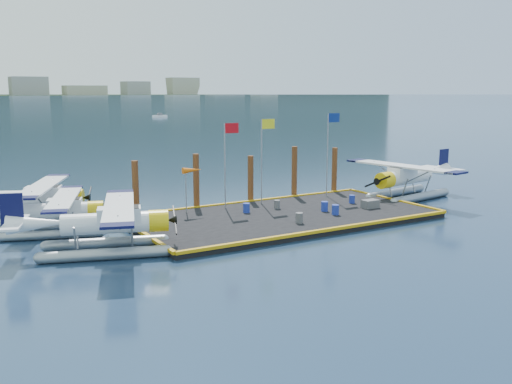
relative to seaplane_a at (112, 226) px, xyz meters
The scene contains 24 objects.
ground 12.63m from the seaplane_a, ahead, with size 4000.00×4000.00×0.00m, color #162944.
dock 12.61m from the seaplane_a, ahead, with size 20.00×10.00×0.40m, color black.
dock_bumpers 12.58m from the seaplane_a, ahead, with size 20.25×10.25×0.18m, color #C38D0B, non-canonical shape.
far_backdrop 1757.81m from the seaplane_a, 81.75° to the left, with size 3050.00×2050.00×810.00m.
seaplane_a is the anchor object (origin of this frame).
seaplane_b 5.82m from the seaplane_a, 105.94° to the left, with size 8.03×8.55×3.07m.
seaplane_c 9.68m from the seaplane_a, 102.75° to the left, with size 8.91×9.35×3.42m.
seaplane_d 25.03m from the seaplane_a, ahead, with size 9.57×10.51×3.71m.
drum_0 11.11m from the seaplane_a, 20.02° to the left, with size 0.46×0.46×0.65m, color #1C2F9A.
drum_1 15.26m from the seaplane_a, ahead, with size 0.48×0.48×0.68m, color #1C2F9A.
drum_2 15.39m from the seaplane_a, ahead, with size 0.48×0.48×0.67m, color #1C2F9A.
drum_3 11.79m from the seaplane_a, ahead, with size 0.47×0.47×0.66m, color #4F4F53.
drum_4 18.99m from the seaplane_a, ahead, with size 0.43×0.43×0.60m, color #1C2F9A.
drum_5 13.51m from the seaplane_a, 16.58° to the left, with size 0.43×0.43×0.60m, color #4F4F53.
crate 18.83m from the seaplane_a, ahead, with size 1.15×0.76×0.57m, color #4F4F53.
flagpole_red 12.01m from the seaplane_a, 30.25° to the left, with size 1.14×0.08×6.00m.
flagpole_yellow 14.63m from the seaplane_a, 24.20° to the left, with size 1.14×0.08×6.20m.
flagpole_blue 20.19m from the seaplane_a, 17.12° to the left, with size 1.14×0.08×6.50m.
windsock 9.55m from the seaplane_a, 38.67° to the left, with size 1.40×0.44×3.12m.
piling_0 8.43m from the seaplane_a, 62.66° to the left, with size 0.44×0.44×4.00m, color #4D2516.
piling_1 11.23m from the seaplane_a, 41.78° to the left, with size 0.44×0.44×4.20m, color #4D2516.
piling_2 14.88m from the seaplane_a, 30.15° to the left, with size 0.44×0.44×3.80m, color #4D2516.
piling_3 18.46m from the seaplane_a, 23.90° to the left, with size 0.44×0.44×4.30m, color #4D2516.
piling_4 22.17m from the seaplane_a, 19.70° to the left, with size 0.44×0.44×4.00m, color #4D2516.
Camera 1 is at (-20.76, -31.50, 8.71)m, focal length 40.00 mm.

